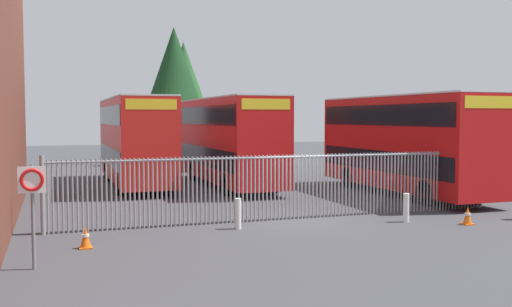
{
  "coord_description": "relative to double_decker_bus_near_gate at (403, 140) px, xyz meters",
  "views": [
    {
      "loc": [
        -7.74,
        -18.15,
        3.44
      ],
      "look_at": [
        0.0,
        4.0,
        2.0
      ],
      "focal_mm": 41.01,
      "sensor_mm": 36.0,
      "label": 1
    }
  ],
  "objects": [
    {
      "name": "double_decker_bus_behind_fence_right",
      "position": [
        -10.89,
        7.32,
        0.0
      ],
      "size": [
        2.54,
        10.81,
        4.42
      ],
      "color": "red",
      "rests_on": "ground"
    },
    {
      "name": "traffic_cone_by_gate",
      "position": [
        -2.23,
        -7.11,
        -2.13
      ],
      "size": [
        0.34,
        0.34,
        0.59
      ],
      "color": "orange",
      "rests_on": "ground"
    },
    {
      "name": "bollard_near_left",
      "position": [
        -9.43,
        -5.35,
        -1.95
      ],
      "size": [
        0.2,
        0.2,
        0.95
      ],
      "primitive_type": "cylinder",
      "color": "silver",
      "rests_on": "ground"
    },
    {
      "name": "tree_short_side",
      "position": [
        -6.44,
        19.33,
        3.77
      ],
      "size": [
        5.22,
        5.22,
        9.93
      ],
      "color": "#4C3823",
      "rests_on": "ground"
    },
    {
      "name": "traffic_cone_mid_forecourt",
      "position": [
        -14.04,
        -6.61,
        -2.13
      ],
      "size": [
        0.34,
        0.34,
        0.59
      ],
      "color": "orange",
      "rests_on": "ground"
    },
    {
      "name": "speed_limit_sign_post",
      "position": [
        -15.26,
        -8.47,
        -0.65
      ],
      "size": [
        0.6,
        0.14,
        2.4
      ],
      "color": "slate",
      "rests_on": "ground"
    },
    {
      "name": "double_decker_bus_behind_fence_left",
      "position": [
        -6.47,
        5.55,
        0.0
      ],
      "size": [
        2.54,
        10.81,
        4.42
      ],
      "color": "red",
      "rests_on": "ground"
    },
    {
      "name": "bollard_center_front",
      "position": [
        -3.83,
        -6.04,
        -1.95
      ],
      "size": [
        0.2,
        0.2,
        0.95
      ],
      "primitive_type": "cylinder",
      "color": "silver",
      "rests_on": "ground"
    },
    {
      "name": "double_decker_bus_near_gate",
      "position": [
        0.0,
        0.0,
        0.0
      ],
      "size": [
        2.54,
        10.81,
        4.42
      ],
      "color": "red",
      "rests_on": "ground"
    },
    {
      "name": "tree_mid_row",
      "position": [
        -4.53,
        24.92,
        3.29
      ],
      "size": [
        5.46,
        5.46,
        9.62
      ],
      "color": "#4C3823",
      "rests_on": "ground"
    },
    {
      "name": "tree_tall_back",
      "position": [
        -5.82,
        20.92,
        2.35
      ],
      "size": [
        4.13,
        4.13,
        7.73
      ],
      "color": "#4C3823",
      "rests_on": "ground"
    },
    {
      "name": "palisade_fence",
      "position": [
        -7.24,
        -4.29,
        -1.24
      ],
      "size": [
        15.89,
        0.14,
        2.35
      ],
      "color": "gray",
      "rests_on": "ground"
    },
    {
      "name": "double_decker_bus_far_back",
      "position": [
        -6.91,
        18.73,
        0.0
      ],
      "size": [
        2.54,
        10.81,
        4.42
      ],
      "color": "red",
      "rests_on": "ground"
    },
    {
      "name": "ground_plane",
      "position": [
        -7.07,
        3.71,
        -2.42
      ],
      "size": [
        100.0,
        100.0,
        0.0
      ],
      "primitive_type": "plane",
      "color": "#3D3D42"
    }
  ]
}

